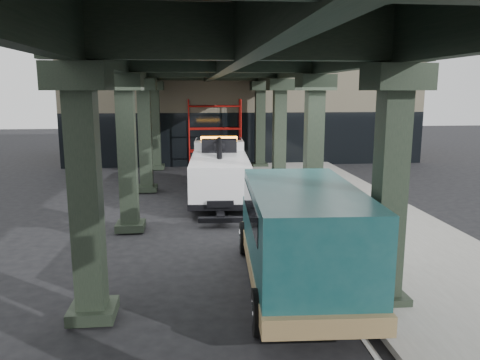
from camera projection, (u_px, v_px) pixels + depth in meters
ground at (241, 248)px, 13.60m from camera, size 90.00×90.00×0.00m
sidewalk at (366, 222)px, 16.00m from camera, size 5.00×40.00×0.15m
lane_stripe at (285, 226)px, 15.72m from camera, size 0.12×38.00×0.01m
viaduct at (222, 59)px, 14.48m from camera, size 7.40×32.00×6.40m
building at (239, 98)px, 32.58m from camera, size 22.00×10.00×8.00m
scaffolding at (215, 132)px, 27.50m from camera, size 3.08×0.88×4.00m
tow_truck at (219, 168)px, 19.82m from camera, size 2.66×7.95×2.57m
towed_van at (300, 234)px, 10.48m from camera, size 2.73×6.23×2.48m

